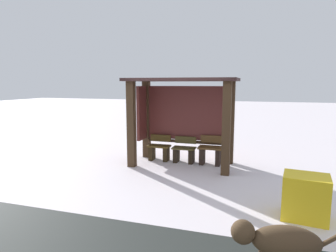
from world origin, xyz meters
The scene contains 7 objects.
ground_plane centered at (0.00, 0.00, 0.00)m, with size 60.00×60.00×0.00m, color white.
bus_shelter centered at (-0.09, 0.16, 1.60)m, with size 2.90×1.52×2.35m.
bench_left_inside centered at (-0.74, 0.26, 0.30)m, with size 0.64×0.35×0.73m.
bench_center_inside centered at (0.00, 0.26, 0.29)m, with size 0.64×0.39×0.71m.
bench_right_inside centered at (0.74, 0.26, 0.32)m, with size 0.64×0.42×0.78m.
dog centered at (2.22, -4.26, 0.47)m, with size 1.15×0.42×0.68m.
grit_bin centered at (2.74, -2.51, 0.37)m, with size 0.70×0.56×0.74m, color yellow.
Camera 1 is at (1.93, -7.51, 2.21)m, focal length 31.07 mm.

